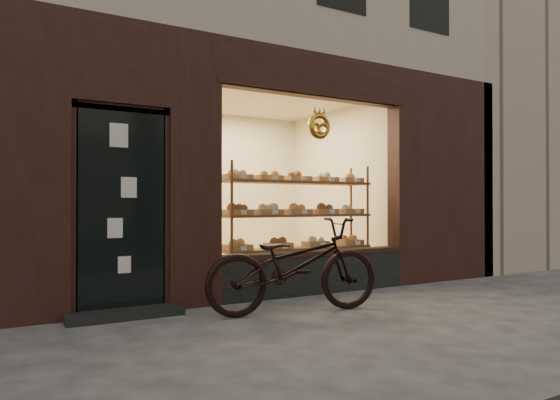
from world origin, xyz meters
TOP-DOWN VIEW (x-y plane):
  - ground at (0.00, 0.00)m, footprint 90.00×90.00m
  - neighbor_right at (9.60, 5.50)m, footprint 12.00×7.00m
  - display_shelf at (0.45, 2.55)m, footprint 2.20×0.45m
  - bicycle at (-0.39, 1.25)m, footprint 2.01×0.99m

SIDE VIEW (x-z plane):
  - ground at x=0.00m, z-range 0.00..0.00m
  - bicycle at x=-0.39m, z-range 0.00..1.01m
  - display_shelf at x=0.45m, z-range 0.04..1.74m
  - neighbor_right at x=9.60m, z-range 0.00..9.00m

